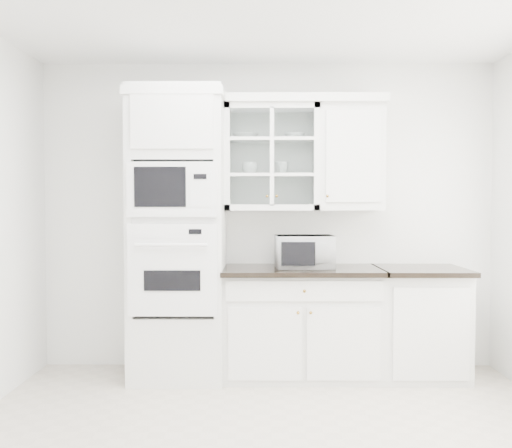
{
  "coord_description": "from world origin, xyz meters",
  "views": [
    {
      "loc": [
        -0.07,
        -3.09,
        1.44
      ],
      "look_at": [
        -0.1,
        1.05,
        1.3
      ],
      "focal_mm": 38.0,
      "sensor_mm": 36.0,
      "label": 1
    }
  ],
  "objects": [
    {
      "name": "crown_molding",
      "position": [
        -0.07,
        1.56,
        2.33
      ],
      "size": [
        2.14,
        0.38,
        0.07
      ],
      "primitive_type": "cube",
      "color": "white",
      "rests_on": "room_shell"
    },
    {
      "name": "oven_column",
      "position": [
        -0.75,
        1.42,
        1.2
      ],
      "size": [
        0.76,
        0.68,
        2.4
      ],
      "color": "silver",
      "rests_on": "ground"
    },
    {
      "name": "bowl_a",
      "position": [
        -0.19,
        1.59,
        2.04
      ],
      "size": [
        0.26,
        0.26,
        0.05
      ],
      "primitive_type": "imported",
      "rotation": [
        0.0,
        0.0,
        -0.23
      ],
      "color": "white",
      "rests_on": "upper_cabinet_glass"
    },
    {
      "name": "cup_a",
      "position": [
        -0.16,
        1.57,
        1.76
      ],
      "size": [
        0.17,
        0.17,
        0.1
      ],
      "primitive_type": "imported",
      "rotation": [
        0.0,
        0.0,
        0.32
      ],
      "color": "white",
      "rests_on": "upper_cabinet_glass"
    },
    {
      "name": "bowl_b",
      "position": [
        0.23,
        1.59,
        2.04
      ],
      "size": [
        0.18,
        0.18,
        0.05
      ],
      "primitive_type": "imported",
      "rotation": [
        0.0,
        0.0,
        -0.04
      ],
      "color": "white",
      "rests_on": "upper_cabinet_glass"
    },
    {
      "name": "upper_cabinet_solid",
      "position": [
        0.71,
        1.58,
        1.85
      ],
      "size": [
        0.55,
        0.33,
        0.9
      ],
      "primitive_type": "cube",
      "color": "silver",
      "rests_on": "room_shell"
    },
    {
      "name": "countertop_microwave",
      "position": [
        0.3,
        1.42,
        1.06
      ],
      "size": [
        0.49,
        0.42,
        0.27
      ],
      "primitive_type": "imported",
      "rotation": [
        0.0,
        0.0,
        3.21
      ],
      "color": "white",
      "rests_on": "base_cabinet_run"
    },
    {
      "name": "upper_cabinet_glass",
      "position": [
        0.03,
        1.58,
        1.85
      ],
      "size": [
        0.8,
        0.33,
        0.9
      ],
      "color": "silver",
      "rests_on": "room_shell"
    },
    {
      "name": "base_cabinet_run",
      "position": [
        0.28,
        1.45,
        0.46
      ],
      "size": [
        1.32,
        0.67,
        0.92
      ],
      "color": "silver",
      "rests_on": "ground"
    },
    {
      "name": "cup_b",
      "position": [
        0.12,
        1.57,
        1.76
      ],
      "size": [
        0.14,
        0.14,
        0.11
      ],
      "primitive_type": "imported",
      "rotation": [
        0.0,
        0.0,
        0.33
      ],
      "color": "white",
      "rests_on": "upper_cabinet_glass"
    },
    {
      "name": "room_shell",
      "position": [
        0.0,
        0.43,
        1.78
      ],
      "size": [
        4.0,
        3.5,
        2.7
      ],
      "color": "white",
      "rests_on": "ground"
    },
    {
      "name": "extra_base_cabinet",
      "position": [
        1.28,
        1.45,
        0.46
      ],
      "size": [
        0.72,
        0.67,
        0.92
      ],
      "color": "silver",
      "rests_on": "ground"
    }
  ]
}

